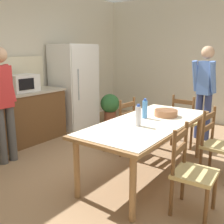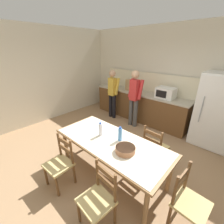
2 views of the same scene
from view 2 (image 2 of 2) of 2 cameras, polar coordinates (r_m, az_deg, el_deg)
The scene contains 18 objects.
ground_plane at distance 3.32m, azimuth 2.13°, elevation -19.82°, with size 8.32×8.32×0.00m, color #9E7A56.
wall_back at distance 4.85m, azimuth 23.89°, elevation 11.64°, with size 6.52×0.12×2.90m, color beige.
wall_left at distance 5.23m, azimuth -26.42°, elevation 11.94°, with size 0.12×5.20×2.90m, color beige.
kitchen_counter at distance 5.14m, azimuth 10.12°, elevation 2.47°, with size 3.27×0.66×0.94m.
counter_splashback at distance 5.19m, azimuth 12.66°, elevation 11.28°, with size 3.23×0.03×0.60m, color beige.
refrigerator at distance 4.29m, azimuth 35.08°, elevation 0.12°, with size 0.86×0.73×1.78m.
microwave at distance 4.55m, azimuth 19.79°, elevation 6.88°, with size 0.50×0.39×0.30m.
paper_bag at distance 5.14m, azimuth 6.72°, elevation 10.22°, with size 0.24×0.16×0.36m, color tan.
dining_table at distance 2.75m, azimuth -0.37°, elevation -12.08°, with size 2.16×0.95×0.75m.
bottle_near_centre at distance 2.81m, azimuth -4.41°, elevation -6.60°, with size 0.07×0.07×0.27m.
bottle_off_centre at distance 2.65m, azimuth 3.09°, elevation -8.45°, with size 0.07×0.07×0.27m.
serving_bowl at distance 2.44m, azimuth 5.11°, elevation -13.89°, with size 0.32×0.32×0.09m.
chair_side_near_left at distance 2.86m, azimuth -19.10°, elevation -17.92°, with size 0.44×0.42×0.91m.
chair_side_far_right at distance 3.19m, azimuth 15.94°, elevation -12.72°, with size 0.45×0.43×0.91m.
chair_head_end at distance 2.46m, azimuth 27.10°, elevation -28.22°, with size 0.43×0.44×0.91m.
chair_side_near_right at distance 2.28m, azimuth -5.22°, elevation -30.11°, with size 0.45×0.43×0.91m.
person_at_sink at distance 5.03m, azimuth 0.19°, elevation 7.67°, with size 0.41×0.28×1.62m.
person_at_counter at distance 4.47m, azimuth 8.47°, elevation 5.98°, with size 0.43×0.29×1.70m.
Camera 2 is at (1.56, -1.86, 2.27)m, focal length 24.00 mm.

